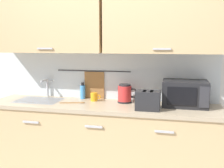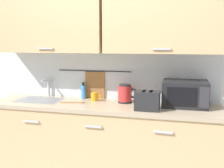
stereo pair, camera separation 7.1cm
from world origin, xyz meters
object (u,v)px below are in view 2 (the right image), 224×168
at_px(dish_soap_bottle, 83,91).
at_px(toaster, 147,101).
at_px(microwave, 185,94).
at_px(mug_near_sink, 95,97).
at_px(wooden_spoon, 76,102).
at_px(electric_kettle, 125,94).

xyz_separation_m(dish_soap_bottle, toaster, (0.81, -0.37, 0.01)).
height_order(microwave, toaster, microwave).
relative_size(dish_soap_bottle, toaster, 0.77).
bearing_deg(mug_near_sink, microwave, -1.47).
bearing_deg(wooden_spoon, electric_kettle, 16.24).
xyz_separation_m(mug_near_sink, toaster, (0.64, -0.28, 0.05)).
height_order(toaster, wooden_spoon, toaster).
height_order(microwave, dish_soap_bottle, microwave).
height_order(dish_soap_bottle, toaster, dish_soap_bottle).
xyz_separation_m(electric_kettle, toaster, (0.28, -0.28, -0.01)).
distance_m(microwave, dish_soap_bottle, 1.18).
bearing_deg(toaster, wooden_spoon, 171.39).
relative_size(electric_kettle, mug_near_sink, 1.89).
relative_size(electric_kettle, dish_soap_bottle, 1.16).
bearing_deg(dish_soap_bottle, toaster, -24.73).
bearing_deg(electric_kettle, mug_near_sink, 179.49).
bearing_deg(electric_kettle, microwave, -2.00).
relative_size(mug_near_sink, toaster, 0.47).
xyz_separation_m(toaster, wooden_spoon, (-0.81, 0.12, -0.09)).
height_order(electric_kettle, dish_soap_bottle, electric_kettle).
bearing_deg(mug_near_sink, electric_kettle, -0.51).
xyz_separation_m(microwave, wooden_spoon, (-1.17, -0.13, -0.13)).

